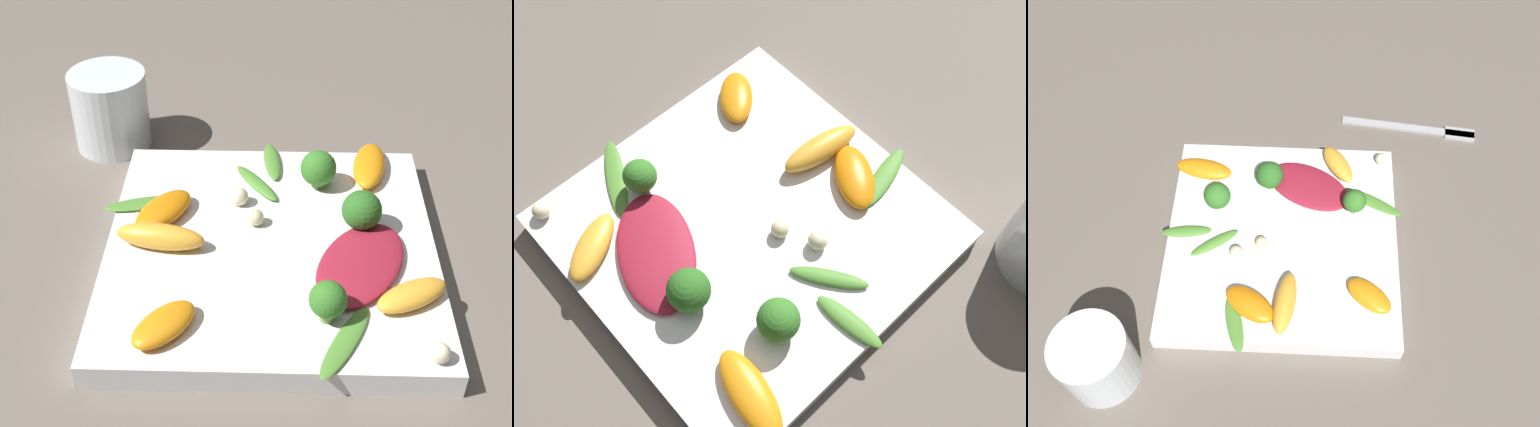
# 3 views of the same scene
# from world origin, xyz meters

# --- Properties ---
(ground_plane) EXTENTS (2.40, 2.40, 0.00)m
(ground_plane) POSITION_xyz_m (0.00, 0.00, 0.00)
(ground_plane) COLOR #6B6056
(plate) EXTENTS (0.27, 0.27, 0.02)m
(plate) POSITION_xyz_m (0.00, 0.00, 0.01)
(plate) COLOR white
(plate) RESTS_ON ground_plane
(drinking_glass) EXTENTS (0.08, 0.08, 0.08)m
(drinking_glass) POSITION_xyz_m (-0.18, -0.17, 0.04)
(drinking_glass) COLOR white
(drinking_glass) RESTS_ON ground_plane
(fork) EXTENTS (0.18, 0.04, 0.01)m
(fork) POSITION_xyz_m (0.19, 0.20, 0.00)
(fork) COLOR #B2B2B7
(fork) RESTS_ON ground_plane
(radicchio_leaf_0) EXTENTS (0.12, 0.10, 0.01)m
(radicchio_leaf_0) POSITION_xyz_m (0.03, 0.07, 0.03)
(radicchio_leaf_0) COLOR maroon
(radicchio_leaf_0) RESTS_ON plate
(orange_segment_0) EXTENTS (0.05, 0.07, 0.02)m
(orange_segment_0) POSITION_xyz_m (0.07, 0.11, 0.03)
(orange_segment_0) COLOR #FCAD33
(orange_segment_0) RESTS_ON plate
(orange_segment_1) EXTENTS (0.08, 0.04, 0.02)m
(orange_segment_1) POSITION_xyz_m (-0.10, 0.09, 0.03)
(orange_segment_1) COLOR orange
(orange_segment_1) RESTS_ON plate
(orange_segment_2) EXTENTS (0.07, 0.06, 0.02)m
(orange_segment_2) POSITION_xyz_m (-0.03, -0.09, 0.03)
(orange_segment_2) COLOR orange
(orange_segment_2) RESTS_ON plate
(orange_segment_3) EXTENTS (0.06, 0.06, 0.01)m
(orange_segment_3) POSITION_xyz_m (0.10, -0.08, 0.03)
(orange_segment_3) COLOR orange
(orange_segment_3) RESTS_ON plate
(orange_segment_4) EXTENTS (0.03, 0.08, 0.02)m
(orange_segment_4) POSITION_xyz_m (0.01, -0.09, 0.03)
(orange_segment_4) COLOR #FCAD33
(orange_segment_4) RESTS_ON plate
(broccoli_floret_0) EXTENTS (0.03, 0.03, 0.04)m
(broccoli_floret_0) POSITION_xyz_m (-0.02, 0.08, 0.04)
(broccoli_floret_0) COLOR #7A9E51
(broccoli_floret_0) RESTS_ON plate
(broccoli_floret_1) EXTENTS (0.03, 0.03, 0.04)m
(broccoli_floret_1) POSITION_xyz_m (-0.08, 0.04, 0.04)
(broccoli_floret_1) COLOR #7A9E51
(broccoli_floret_1) RESTS_ON plate
(broccoli_floret_2) EXTENTS (0.03, 0.03, 0.03)m
(broccoli_floret_2) POSITION_xyz_m (0.09, 0.04, 0.04)
(broccoli_floret_2) COLOR #7A9E51
(broccoli_floret_2) RESTS_ON plate
(arugula_sprig_0) EXTENTS (0.08, 0.05, 0.00)m
(arugula_sprig_0) POSITION_xyz_m (0.11, 0.05, 0.02)
(arugula_sprig_0) COLOR #518E33
(arugula_sprig_0) RESTS_ON plate
(arugula_sprig_1) EXTENTS (0.06, 0.05, 0.01)m
(arugula_sprig_1) POSITION_xyz_m (-0.08, -0.01, 0.03)
(arugula_sprig_1) COLOR #518E33
(arugula_sprig_1) RESTS_ON plate
(arugula_sprig_2) EXTENTS (0.03, 0.07, 0.00)m
(arugula_sprig_2) POSITION_xyz_m (-0.05, -0.11, 0.02)
(arugula_sprig_2) COLOR #518E33
(arugula_sprig_2) RESTS_ON plate
(arugula_sprig_3) EXTENTS (0.06, 0.02, 0.01)m
(arugula_sprig_3) POSITION_xyz_m (-0.12, -0.00, 0.03)
(arugula_sprig_3) COLOR #518E33
(arugula_sprig_3) RESTS_ON plate
(macadamia_nut_0) EXTENTS (0.01, 0.01, 0.01)m
(macadamia_nut_0) POSITION_xyz_m (-0.02, -0.01, 0.03)
(macadamia_nut_0) COLOR beige
(macadamia_nut_0) RESTS_ON plate
(macadamia_nut_1) EXTENTS (0.02, 0.02, 0.02)m
(macadamia_nut_1) POSITION_xyz_m (-0.05, -0.03, 0.03)
(macadamia_nut_1) COLOR beige
(macadamia_nut_1) RESTS_ON plate
(macadamia_nut_2) EXTENTS (0.01, 0.01, 0.01)m
(macadamia_nut_2) POSITION_xyz_m (0.12, 0.12, 0.03)
(macadamia_nut_2) COLOR beige
(macadamia_nut_2) RESTS_ON plate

